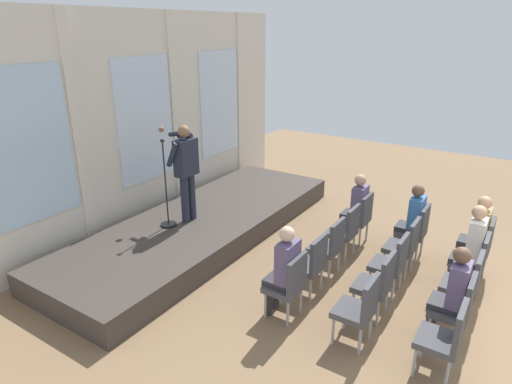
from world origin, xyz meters
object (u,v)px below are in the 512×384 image
at_px(audience_r2_c1, 452,290).
at_px(audience_r2_c4, 477,231).
at_px(chair_r2_c0, 446,336).
at_px(chair_r0_c1, 311,262).
at_px(chair_r0_c3, 346,229).
at_px(chair_r1_c3, 405,244).
at_px(chair_r2_c2, 466,282).
at_px(speaker, 186,166).
at_px(chair_r1_c4, 416,229).
at_px(chair_r0_c2, 330,244).
at_px(chair_r2_c3, 474,261).
at_px(chair_r2_c4, 480,243).
at_px(audience_r0_c0, 284,268).
at_px(chair_r0_c4, 360,216).
at_px(audience_r2_c3, 471,245).
at_px(chair_r0_c0, 289,283).
at_px(chair_r1_c0, 360,307).
at_px(mic_stand, 167,208).
at_px(chair_r1_c2, 393,261).
at_px(audience_r0_c4, 356,205).
at_px(chair_r2_c1, 457,306).
at_px(chair_r1_c1, 378,282).

relative_size(audience_r2_c1, audience_r2_c4, 1.01).
bearing_deg(chair_r2_c0, chair_r0_c1, 71.55).
xyz_separation_m(chair_r0_c3, audience_r2_c1, (-1.29, -1.86, 0.19)).
xyz_separation_m(chair_r1_c3, chair_r2_c2, (-0.65, -0.97, 0.00)).
xyz_separation_m(speaker, chair_r1_c4, (1.55, -3.60, -0.87)).
bearing_deg(chair_r0_c2, chair_r2_c3, -71.55).
xyz_separation_m(speaker, chair_r0_c2, (0.26, -2.63, -0.87)).
distance_m(chair_r0_c2, chair_r2_c4, 2.33).
bearing_deg(audience_r0_c0, chair_r0_c2, -3.58).
height_order(chair_r0_c3, chair_r1_c3, same).
bearing_deg(chair_r0_c1, chair_r2_c0, -108.45).
bearing_deg(audience_r2_c1, chair_r0_c1, 90.00).
bearing_deg(chair_r2_c3, chair_r0_c3, 90.00).
xyz_separation_m(chair_r0_c4, audience_r2_c3, (-0.65, -1.86, 0.23)).
bearing_deg(chair_r0_c1, speaker, 81.62).
height_order(chair_r1_c3, chair_r2_c0, same).
bearing_deg(audience_r2_c3, audience_r2_c4, 0.35).
height_order(chair_r0_c0, audience_r2_c4, audience_r2_c4).
distance_m(speaker, chair_r2_c2, 4.66).
bearing_deg(chair_r0_c2, audience_r2_c4, -55.13).
height_order(chair_r2_c2, audience_r2_c3, audience_r2_c3).
xyz_separation_m(audience_r2_c1, chair_r2_c2, (0.65, -0.08, -0.19)).
xyz_separation_m(chair_r1_c0, chair_r2_c0, (0.00, -0.97, 0.00)).
xyz_separation_m(mic_stand, chair_r2_c3, (1.28, -4.70, -0.20)).
xyz_separation_m(chair_r1_c2, chair_r2_c4, (1.29, -0.97, 0.00)).
xyz_separation_m(chair_r1_c2, chair_r2_c3, (0.65, -0.97, 0.00)).
xyz_separation_m(audience_r0_c0, chair_r0_c4, (2.59, -0.08, -0.20)).
bearing_deg(audience_r2_c3, chair_r1_c2, 125.98).
bearing_deg(chair_r2_c4, audience_r2_c3, 173.08).
bearing_deg(chair_r2_c4, chair_r1_c4, 90.00).
distance_m(audience_r0_c4, chair_r2_c1, 2.81).
distance_m(chair_r0_c4, chair_r1_c1, 2.17).
relative_size(audience_r0_c4, chair_r2_c2, 1.37).
relative_size(chair_r0_c4, chair_r1_c4, 1.00).
relative_size(chair_r2_c3, audience_r2_c4, 0.72).
bearing_deg(chair_r2_c4, mic_stand, 112.30).
bearing_deg(chair_r1_c2, chair_r0_c0, 143.15).
distance_m(chair_r0_c4, chair_r2_c1, 2.74).
bearing_deg(chair_r0_c1, chair_r1_c1, -90.00).
xyz_separation_m(chair_r0_c2, chair_r1_c4, (1.29, -0.97, 0.00)).
relative_size(mic_stand, chair_r2_c3, 1.65).
relative_size(audience_r0_c4, chair_r1_c1, 1.37).
height_order(mic_stand, chair_r1_c3, mic_stand).
bearing_deg(chair_r0_c4, audience_r2_c4, -90.00).
height_order(speaker, audience_r2_c4, speaker).
bearing_deg(audience_r2_c4, chair_r1_c2, 145.56).
bearing_deg(chair_r2_c1, chair_r1_c1, 90.00).
xyz_separation_m(audience_r0_c4, audience_r2_c3, (-0.65, -1.94, 0.04)).
relative_size(audience_r0_c0, chair_r2_c2, 1.41).
relative_size(chair_r0_c2, audience_r2_c3, 0.68).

